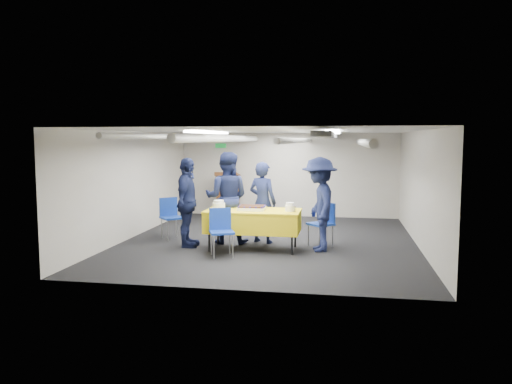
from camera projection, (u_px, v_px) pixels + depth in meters
ground at (269, 241)px, 10.49m from camera, size 7.00×7.00×0.00m
room_shell at (277, 154)px, 10.68m from camera, size 6.00×7.00×2.30m
serving_table at (253, 221)px, 9.63m from camera, size 1.82×0.91×0.77m
sheet_cake at (252, 208)px, 9.59m from camera, size 0.52×0.40×0.09m
plate_stack_left at (219, 205)px, 9.66m from camera, size 0.25×0.25×0.18m
plate_stack_right at (290, 207)px, 9.42m from camera, size 0.20×0.20×0.17m
podium at (228, 195)px, 13.68m from camera, size 0.62×0.53×1.25m
chair_near at (221, 227)px, 9.10m from camera, size 0.55×0.55×0.87m
chair_right at (324, 220)px, 9.94m from camera, size 0.59×0.59×0.87m
chair_left at (170, 214)px, 10.76m from camera, size 0.59×0.59×0.87m
sailor_a at (263, 202)px, 10.25m from camera, size 0.71×0.59×1.67m
sailor_b at (227, 198)px, 10.20m from camera, size 0.93×0.74×1.87m
sailor_c at (187, 202)px, 9.83m from camera, size 0.51×1.07×1.77m
sailor_d at (319, 204)px, 9.47m from camera, size 0.87×1.26×1.79m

